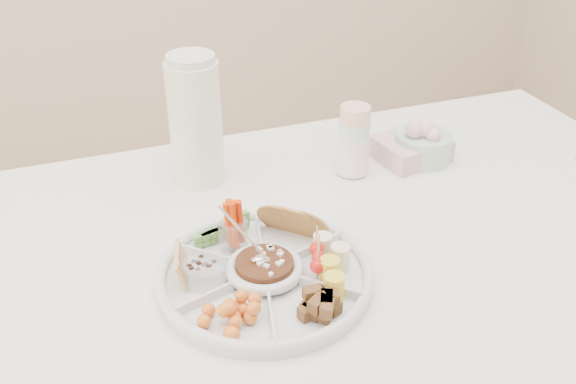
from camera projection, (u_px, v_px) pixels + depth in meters
name	position (u px, v px, depth m)	size (l,w,h in m)	color
dining_table	(353.00, 368.00, 1.47)	(1.52, 1.02, 0.76)	white
party_tray	(265.00, 271.00, 1.14)	(0.38, 0.38, 0.04)	white
bean_dip	(265.00, 268.00, 1.13)	(0.10, 0.10, 0.04)	#432318
tortillas	(293.00, 223.00, 1.23)	(0.11, 0.11, 0.07)	#AD8348
carrot_cucumber	(224.00, 219.00, 1.20)	(0.11, 0.11, 0.10)	red
pita_raisins	(190.00, 268.00, 1.11)	(0.11, 0.11, 0.06)	#EDC489
cherries	(231.00, 312.00, 1.03)	(0.10, 0.10, 0.04)	orange
granola_chunks	(311.00, 305.00, 1.04)	(0.09, 0.09, 0.04)	#52331E
banana_tomato	(338.00, 249.00, 1.13)	(0.11, 0.11, 0.09)	#ECE58B
cup_stack	(354.00, 134.00, 1.43)	(0.07, 0.07, 0.20)	#ADBFAB
thermos	(195.00, 119.00, 1.38)	(0.11, 0.11, 0.30)	silver
flower_bowl	(423.00, 140.00, 1.51)	(0.13, 0.13, 0.10)	silver
napkin_stack	(410.00, 148.00, 1.52)	(0.16, 0.14, 0.05)	beige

